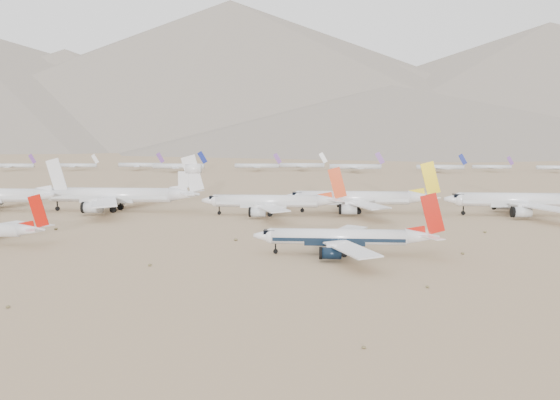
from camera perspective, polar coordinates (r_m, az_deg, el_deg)
name	(u,v)px	position (r m, az deg, el deg)	size (l,w,h in m)	color
ground	(357,254)	(127.75, 8.02, -5.62)	(7000.00, 7000.00, 0.00)	#947556
main_airliner	(346,238)	(126.09, 6.95, -3.92)	(41.16, 40.20, 14.52)	white
row2_navy_widebody	(526,200)	(205.60, 24.28, -0.04)	(53.02, 51.84, 18.86)	white
row2_gold_tail	(360,198)	(196.41, 8.36, 0.17)	(52.25, 51.10, 18.60)	white
row2_orange_tail	(272,202)	(188.22, -0.79, -0.17)	(47.42, 46.39, 16.92)	white
row2_white_trijet	(121,195)	(206.43, -16.33, 0.52)	(58.76, 57.42, 20.82)	white
distant_storage_row	(415,166)	(438.69, 13.89, 3.43)	(668.09, 62.09, 13.95)	silver
mountain_range	(344,86)	(1781.88, 6.73, 11.78)	(7354.00, 3024.00, 470.00)	slate
desert_scrub	(381,288)	(99.63, 10.49, -9.00)	(261.14, 121.67, 0.63)	brown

